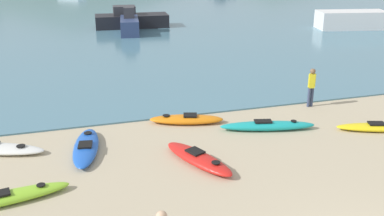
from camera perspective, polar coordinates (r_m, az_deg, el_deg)
name	(u,v)px	position (r m, az deg, el deg)	size (l,w,h in m)	color
bay_water	(110,4)	(50.98, -10.39, 12.91)	(160.00, 70.00, 0.06)	teal
kayak_on_sand_0	(86,147)	(14.58, -13.31, -4.86)	(1.22, 3.01, 0.32)	blue
kayak_on_sand_1	(267,126)	(15.99, 9.56, -2.23)	(3.40, 1.36, 0.36)	teal
kayak_on_sand_2	(380,127)	(17.06, 22.80, -2.26)	(3.11, 1.55, 0.30)	yellow
kayak_on_sand_3	(5,198)	(12.48, -22.61, -10.48)	(3.26, 1.18, 0.32)	#8CCC2D
kayak_on_sand_5	(186,119)	(16.36, -0.71, -1.45)	(2.78, 1.45, 0.34)	orange
kayak_on_sand_6	(198,158)	(13.44, 0.79, -6.41)	(1.78, 2.88, 0.37)	red
person_near_waterline	(312,85)	(18.42, 14.94, 2.84)	(0.32, 0.24, 1.57)	#384260
moored_boat_1	(131,20)	(35.69, -7.75, 11.05)	(5.69, 2.46, 1.65)	black
moored_boat_2	(352,20)	(36.86, 19.62, 10.51)	(5.48, 3.09, 1.32)	white
moored_boat_3	(130,24)	(33.18, -7.94, 10.48)	(1.79, 3.75, 1.84)	navy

